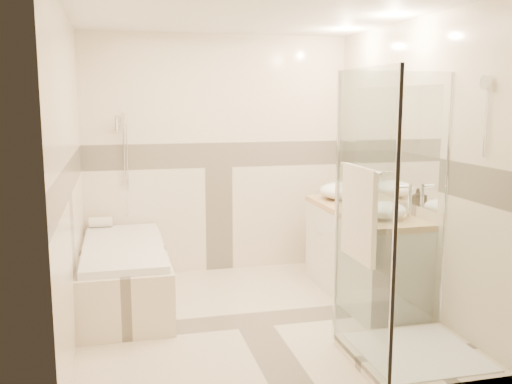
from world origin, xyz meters
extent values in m
cube|color=beige|center=(0.00, 0.00, -0.01)|extent=(2.80, 3.00, 0.01)
cube|color=white|center=(0.00, 0.00, 2.50)|extent=(2.80, 3.00, 0.01)
cube|color=beige|center=(0.00, 1.50, 1.25)|extent=(2.80, 0.01, 2.50)
cube|color=beige|center=(0.00, -1.50, 1.25)|extent=(2.80, 0.01, 2.50)
cube|color=beige|center=(-1.40, 0.00, 1.25)|extent=(0.01, 3.00, 2.50)
cube|color=beige|center=(1.40, 0.00, 1.25)|extent=(0.01, 3.00, 2.50)
cube|color=white|center=(1.39, 0.30, 1.45)|extent=(0.01, 1.60, 1.00)
cylinder|color=silver|center=(-0.97, 1.47, 1.35)|extent=(0.02, 0.02, 0.70)
cube|color=beige|center=(-1.02, 0.65, 0.25)|extent=(0.75, 1.70, 0.50)
cube|color=white|center=(-1.02, 0.65, 0.53)|extent=(0.69, 1.60, 0.06)
ellipsoid|color=white|center=(-1.02, 0.65, 0.48)|extent=(0.56, 1.40, 0.16)
cube|color=silver|center=(1.12, 0.30, 0.40)|extent=(0.55, 1.60, 0.80)
cylinder|color=silver|center=(0.83, -0.10, 0.55)|extent=(0.01, 0.24, 0.01)
cylinder|color=silver|center=(0.83, 0.70, 0.55)|extent=(0.01, 0.24, 0.01)
cube|color=tan|center=(1.12, 0.30, 0.83)|extent=(0.57, 1.62, 0.05)
cube|color=beige|center=(0.95, -1.05, 0.04)|extent=(0.90, 0.90, 0.08)
cube|color=white|center=(0.95, -1.05, 0.09)|extent=(0.80, 0.80, 0.01)
cube|color=white|center=(0.51, -1.05, 1.04)|extent=(0.01, 0.90, 2.00)
cube|color=white|center=(0.95, -0.61, 1.04)|extent=(0.90, 0.01, 2.00)
cylinder|color=silver|center=(0.50, -1.50, 1.04)|extent=(0.03, 0.03, 2.00)
cylinder|color=silver|center=(0.50, -0.60, 1.04)|extent=(0.03, 0.03, 2.00)
cylinder|color=silver|center=(1.40, -0.60, 1.04)|extent=(0.03, 0.03, 2.00)
cylinder|color=silver|center=(1.36, -1.05, 1.95)|extent=(0.03, 0.10, 0.10)
cylinder|color=silver|center=(0.47, -1.05, 1.40)|extent=(0.02, 0.60, 0.02)
cube|color=white|center=(0.47, -1.05, 1.10)|extent=(0.04, 0.48, 0.62)
ellipsoid|color=white|center=(1.10, 0.80, 0.94)|extent=(0.43, 0.43, 0.17)
ellipsoid|color=white|center=(1.10, -0.16, 0.92)|extent=(0.36, 0.36, 0.14)
cylinder|color=silver|center=(1.33, 0.80, 0.99)|extent=(0.03, 0.03, 0.28)
cylinder|color=silver|center=(1.28, 0.80, 1.11)|extent=(0.10, 0.02, 0.02)
cylinder|color=silver|center=(1.33, -0.16, 0.99)|extent=(0.03, 0.03, 0.28)
cylinder|color=silver|center=(1.28, -0.16, 1.11)|extent=(0.10, 0.02, 0.02)
imported|color=black|center=(1.10, 0.23, 0.93)|extent=(0.08, 0.08, 0.17)
imported|color=black|center=(1.10, 0.30, 0.93)|extent=(0.15, 0.15, 0.17)
cube|color=white|center=(1.10, 0.97, 0.89)|extent=(0.22, 0.31, 0.09)
cylinder|color=white|center=(-1.23, 1.39, 0.61)|extent=(0.23, 0.10, 0.10)
camera|label=1|loc=(-1.06, -4.43, 1.84)|focal=40.00mm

